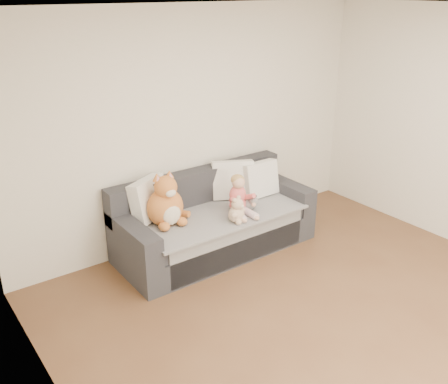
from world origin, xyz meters
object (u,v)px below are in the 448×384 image
Objects in this scene: sippy_cup at (235,212)px; sofa at (214,223)px; plush_cat at (166,204)px; toddler at (239,197)px; teddy_bear at (237,212)px.

sofa is at bearing 102.52° from sippy_cup.
sofa is 3.72× the size of plush_cat.
sofa reaches higher than sippy_cup.
plush_cat reaches higher than toddler.
sofa is 0.38m from sippy_cup.
plush_cat is 0.73m from sippy_cup.
sippy_cup is at bearing 45.19° from teddy_bear.
sofa is at bearing -0.50° from plush_cat.
sofa is 17.07× the size of sippy_cup.
plush_cat is at bearing 178.60° from sofa.
teddy_bear is at bearing -120.52° from toddler.
plush_cat reaches higher than sofa.
teddy_bear reaches higher than sippy_cup.
plush_cat is at bearing 176.19° from toddler.
teddy_bear is 2.22× the size of sippy_cup.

